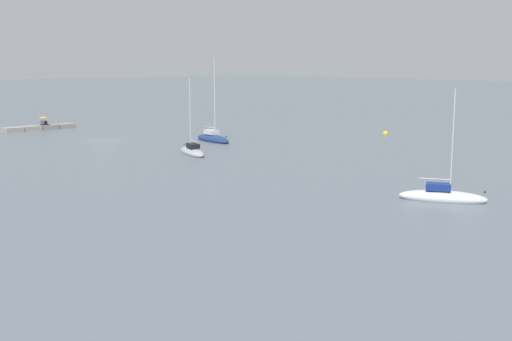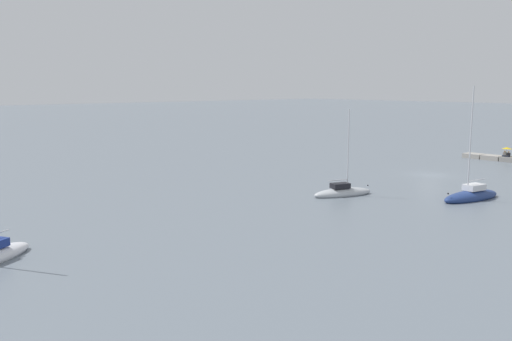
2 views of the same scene
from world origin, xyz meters
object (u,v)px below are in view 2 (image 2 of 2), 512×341
at_px(person_seated_dark_left, 508,155).
at_px(person_seated_grey_right, 504,154).
at_px(sailboat_grey_outer, 343,192).
at_px(sailboat_navy_mid, 471,196).
at_px(umbrella_open_yellow, 507,148).

distance_m(person_seated_dark_left, person_seated_grey_right, 0.58).
distance_m(person_seated_grey_right, sailboat_grey_outer, 32.69).
relative_size(person_seated_dark_left, sailboat_grey_outer, 0.09).
bearing_deg(sailboat_navy_mid, sailboat_grey_outer, 48.77).
bearing_deg(sailboat_grey_outer, person_seated_dark_left, 108.78).
relative_size(person_seated_grey_right, umbrella_open_yellow, 0.58).
distance_m(person_seated_grey_right, umbrella_open_yellow, 0.89).
xyz_separation_m(person_seated_dark_left, sailboat_navy_mid, (-8.33, 25.70, -0.52)).
xyz_separation_m(person_seated_dark_left, umbrella_open_yellow, (0.29, -0.15, 0.85)).
relative_size(umbrella_open_yellow, sailboat_navy_mid, 0.13).
bearing_deg(umbrella_open_yellow, person_seated_dark_left, 152.90).
bearing_deg(person_seated_dark_left, person_seated_grey_right, -21.09).
xyz_separation_m(person_seated_grey_right, umbrella_open_yellow, (-0.27, 0.01, 0.85)).
xyz_separation_m(sailboat_navy_mid, sailboat_grey_outer, (8.28, 6.82, -0.05)).
xyz_separation_m(person_seated_grey_right, sailboat_navy_mid, (-8.89, 25.86, -0.52)).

